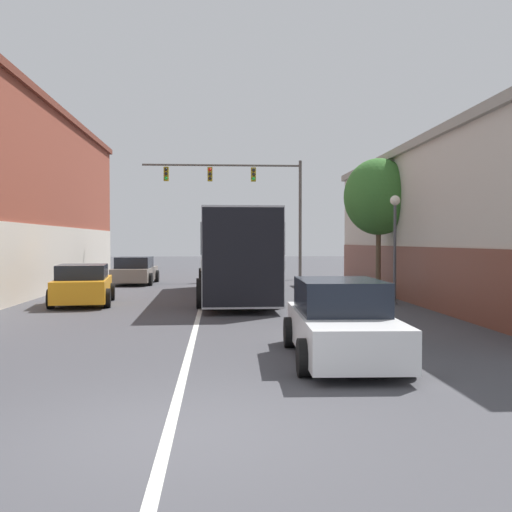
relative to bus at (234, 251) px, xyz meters
name	(u,v)px	position (x,y,z in m)	size (l,w,h in m)	color
ground_plane	(168,434)	(-1.19, -16.57, -1.85)	(160.00, 160.00, 0.00)	#424247
lane_center_line	(203,300)	(-1.19, -0.83, -1.84)	(0.14, 43.48, 0.01)	silver
bus	(234,251)	(0.00, 0.00, 0.00)	(2.99, 12.01, 3.28)	#B7B7BC
hatchback_foreground	(341,322)	(1.69, -12.37, -1.15)	(2.05, 4.47, 1.49)	silver
parked_car_left_near	(83,285)	(-5.36, -2.14, -1.17)	(2.39, 4.35, 1.40)	orange
parked_car_left_mid	(135,271)	(-4.92, 7.88, -1.17)	(2.18, 4.45, 1.41)	slate
traffic_signal_gantry	(248,190)	(1.13, 10.89, 3.29)	(9.13, 0.36, 6.87)	#514C47
street_lamp	(395,236)	(5.54, -2.95, 0.56)	(0.35, 0.35, 3.82)	#47474C
street_tree_near	(379,197)	(5.75, -0.06, 2.13)	(2.76, 2.49, 5.51)	brown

